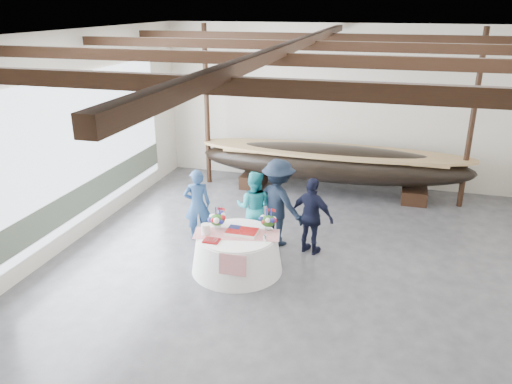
# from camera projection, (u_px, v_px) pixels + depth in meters

# --- Properties ---
(floor) EXTENTS (10.00, 12.00, 0.01)m
(floor) POSITION_uv_depth(u_px,v_px,m) (290.00, 282.00, 9.56)
(floor) COLOR #3D3D42
(floor) RESTS_ON ground
(wall_back) EXTENTS (10.00, 0.02, 4.50)m
(wall_back) POSITION_uv_depth(u_px,v_px,m) (336.00, 106.00, 14.16)
(wall_back) COLOR silver
(wall_back) RESTS_ON ground
(wall_left) EXTENTS (0.02, 12.00, 4.50)m
(wall_left) POSITION_uv_depth(u_px,v_px,m) (49.00, 149.00, 10.02)
(wall_left) COLOR silver
(wall_left) RESTS_ON ground
(ceiling) EXTENTS (10.00, 12.00, 0.01)m
(ceiling) POSITION_uv_depth(u_px,v_px,m) (297.00, 37.00, 7.96)
(ceiling) COLOR white
(ceiling) RESTS_ON wall_back
(pavilion_structure) EXTENTS (9.80, 11.76, 4.50)m
(pavilion_structure) POSITION_uv_depth(u_px,v_px,m) (305.00, 63.00, 8.89)
(pavilion_structure) COLOR black
(pavilion_structure) RESTS_ON ground
(open_bay) EXTENTS (0.03, 7.00, 3.20)m
(open_bay) POSITION_uv_depth(u_px,v_px,m) (83.00, 156.00, 11.05)
(open_bay) COLOR silver
(open_bay) RESTS_ON ground
(longboat_display) EXTENTS (7.45, 1.49, 1.40)m
(longboat_display) POSITION_uv_depth(u_px,v_px,m) (332.00, 163.00, 13.66)
(longboat_display) COLOR black
(longboat_display) RESTS_ON ground
(banquet_table) EXTENTS (1.81, 1.81, 0.78)m
(banquet_table) POSITION_uv_depth(u_px,v_px,m) (237.00, 252.00, 9.87)
(banquet_table) COLOR white
(banquet_table) RESTS_ON ground
(tabletop_items) EXTENTS (1.75, 1.04, 0.40)m
(tabletop_items) POSITION_uv_depth(u_px,v_px,m) (238.00, 224.00, 9.83)
(tabletop_items) COLOR #B5121D
(tabletop_items) RESTS_ON banquet_table
(guest_woman_blue) EXTENTS (0.71, 0.62, 1.63)m
(guest_woman_blue) POSITION_uv_depth(u_px,v_px,m) (197.00, 205.00, 11.05)
(guest_woman_blue) COLOR navy
(guest_woman_blue) RESTS_ON ground
(guest_woman_teal) EXTENTS (0.82, 0.65, 1.64)m
(guest_woman_teal) POSITION_uv_depth(u_px,v_px,m) (254.00, 207.00, 10.90)
(guest_woman_teal) COLOR teal
(guest_woman_teal) RESTS_ON ground
(guest_man_left) EXTENTS (1.44, 1.22, 1.94)m
(guest_man_left) POSITION_uv_depth(u_px,v_px,m) (278.00, 203.00, 10.75)
(guest_man_left) COLOR black
(guest_man_left) RESTS_ON ground
(guest_man_right) EXTENTS (1.06, 0.72, 1.67)m
(guest_man_right) POSITION_uv_depth(u_px,v_px,m) (312.00, 216.00, 10.40)
(guest_man_right) COLOR black
(guest_man_right) RESTS_ON ground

